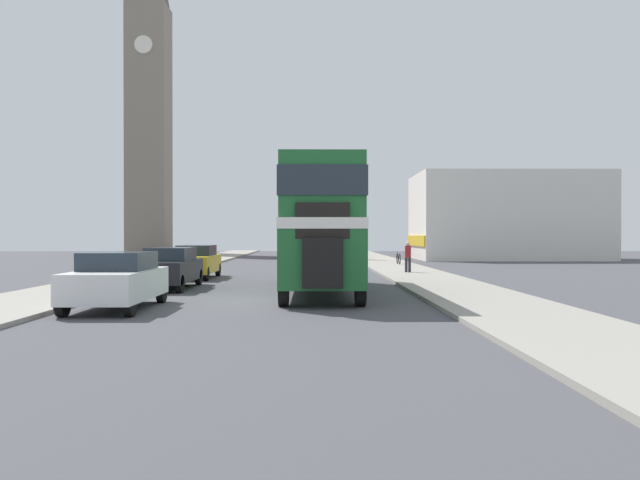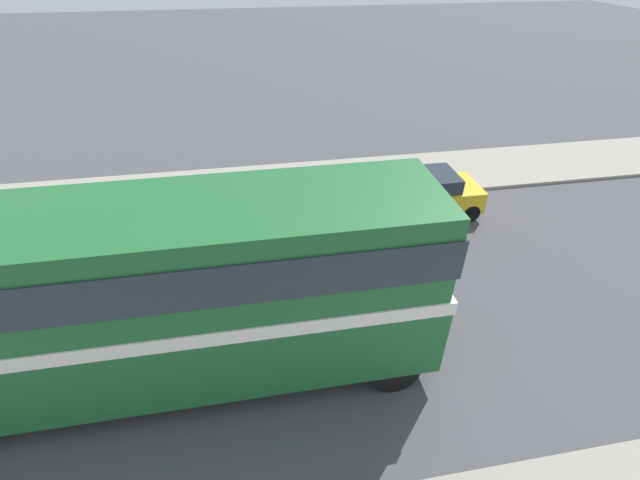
% 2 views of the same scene
% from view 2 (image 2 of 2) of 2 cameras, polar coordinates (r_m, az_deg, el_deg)
% --- Properties ---
extents(ground_plane, '(120.00, 120.00, 0.00)m').
position_cam_2_polar(ground_plane, '(12.63, -30.61, -10.35)').
color(ground_plane, '#47474C').
extents(sidewalk_left, '(3.50, 120.00, 0.12)m').
position_cam_2_polar(sidewalk_left, '(17.81, -24.94, 5.24)').
color(sidewalk_left, gray).
rests_on(sidewalk_left, ground_plane).
extents(double_decker_bus, '(2.47, 10.62, 4.32)m').
position_cam_2_polar(double_decker_bus, '(8.66, -19.05, -6.13)').
color(double_decker_bus, '#1E602D').
rests_on(double_decker_bus, ground_plane).
extents(car_parked_near, '(1.85, 4.12, 1.55)m').
position_cam_2_polar(car_parked_near, '(15.56, -33.52, 1.17)').
color(car_parked_near, white).
rests_on(car_parked_near, ground_plane).
extents(car_parked_mid, '(1.71, 4.49, 1.54)m').
position_cam_2_polar(car_parked_mid, '(14.12, -8.98, 4.00)').
color(car_parked_mid, black).
rests_on(car_parked_mid, ground_plane).
extents(car_parked_far, '(1.72, 4.36, 1.54)m').
position_cam_2_polar(car_parked_far, '(15.21, 12.82, 5.97)').
color(car_parked_far, gold).
rests_on(car_parked_far, ground_plane).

